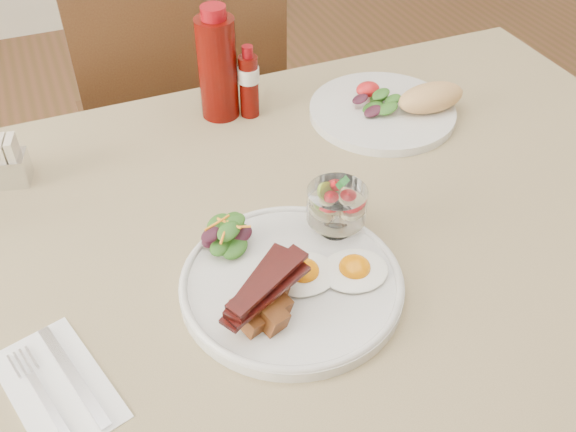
% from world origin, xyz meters
% --- Properties ---
extents(table, '(1.33, 0.88, 0.75)m').
position_xyz_m(table, '(0.00, 0.00, 0.66)').
color(table, '#503419').
rests_on(table, ground).
extents(chair_far, '(0.42, 0.42, 0.93)m').
position_xyz_m(chair_far, '(0.00, 0.66, 0.52)').
color(chair_far, '#503419').
rests_on(chair_far, ground).
extents(main_plate, '(0.28, 0.28, 0.02)m').
position_xyz_m(main_plate, '(-0.04, -0.08, 0.76)').
color(main_plate, silver).
rests_on(main_plate, table).
extents(fried_eggs, '(0.17, 0.12, 0.02)m').
position_xyz_m(fried_eggs, '(0.01, -0.09, 0.77)').
color(fried_eggs, white).
rests_on(fried_eggs, main_plate).
extents(bacon_potato_pile, '(0.12, 0.09, 0.06)m').
position_xyz_m(bacon_potato_pile, '(-0.09, -0.12, 0.79)').
color(bacon_potato_pile, brown).
rests_on(bacon_potato_pile, main_plate).
extents(side_salad, '(0.07, 0.07, 0.04)m').
position_xyz_m(side_salad, '(-0.09, 0.00, 0.79)').
color(side_salad, '#1E4B14').
rests_on(side_salad, main_plate).
extents(fruit_cup, '(0.08, 0.08, 0.08)m').
position_xyz_m(fruit_cup, '(0.05, -0.02, 0.81)').
color(fruit_cup, white).
rests_on(fruit_cup, main_plate).
extents(second_plate, '(0.26, 0.25, 0.06)m').
position_xyz_m(second_plate, '(0.28, 0.22, 0.77)').
color(second_plate, silver).
rests_on(second_plate, table).
extents(ketchup_bottle, '(0.09, 0.09, 0.19)m').
position_xyz_m(ketchup_bottle, '(0.01, 0.34, 0.84)').
color(ketchup_bottle, '#4F0804').
rests_on(ketchup_bottle, table).
extents(hot_sauce_bottle, '(0.04, 0.04, 0.13)m').
position_xyz_m(hot_sauce_bottle, '(0.05, 0.32, 0.81)').
color(hot_sauce_bottle, '#4F0804').
rests_on(hot_sauce_bottle, table).
extents(napkin_cutlery, '(0.14, 0.19, 0.01)m').
position_xyz_m(napkin_cutlery, '(-0.33, -0.12, 0.75)').
color(napkin_cutlery, white).
rests_on(napkin_cutlery, table).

